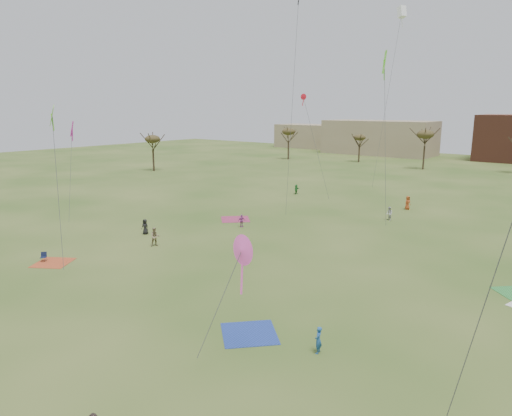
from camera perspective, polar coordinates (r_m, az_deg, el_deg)
The scene contains 16 objects.
ground at distance 33.09m, azimuth -13.44°, elevation -12.86°, with size 260.00×260.00×0.00m, color #2C4D18.
flyer_near_right at distance 27.88m, azimuth 7.66°, elevation -15.78°, with size 0.59×0.39×1.61m, color #22559C.
spectator_fore_b at distance 48.36m, azimuth -12.30°, elevation -3.49°, with size 0.94×0.73×1.94m, color #8A7858.
flyer_mid_a at distance 53.12m, azimuth -13.47°, elevation -2.25°, with size 0.84×0.55×1.72m, color black.
spectator_mid_d at distance 54.79m, azimuth -1.80°, elevation -1.58°, with size 0.89×0.37×1.52m, color #A9469A.
spectator_mid_e at distance 60.35m, azimuth 16.06°, elevation -0.67°, with size 0.83×0.64×1.70m, color silver.
flyer_far_a at distance 75.97m, azimuth 4.97°, elevation 2.31°, with size 1.46×0.46×1.57m, color #26742E.
flyer_far_b at distance 67.46m, azimuth 18.14°, elevation 0.61°, with size 0.93×0.60×1.89m, color #9E411B.
blanket_red at distance 46.38m, azimuth -23.66°, elevation -6.19°, with size 3.03×3.03×0.03m, color #C14D26.
blanket_blue at distance 30.07m, azimuth -0.83°, elevation -15.18°, with size 3.35×3.35×0.03m, color #233D99.
blanket_plum at distance 58.73m, azimuth -2.56°, elevation -1.40°, with size 3.48×3.48×0.03m, color #A13159.
camp_chair_left at distance 47.04m, azimuth -24.64°, elevation -5.70°, with size 0.74×0.74×0.87m.
kites_aloft at distance 57.19m, azimuth 11.35°, elevation 20.23°, with size 59.75×64.07×27.93m.
tree_line at distance 101.03m, azimuth 23.36°, elevation 7.43°, with size 117.44×49.32×8.91m.
building_tan at distance 145.81m, azimuth 14.88°, elevation 8.38°, with size 32.00×14.00×10.00m, color #937F60.
building_tan_west at distance 166.23m, azimuth 6.29°, elevation 8.79°, with size 20.00×12.00×8.00m, color #937F60.
Camera 1 is at (24.03, -18.03, 13.86)m, focal length 32.56 mm.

